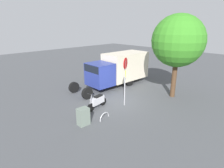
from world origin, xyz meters
TOP-DOWN VIEW (x-y plane):
  - ground_plane at (0.00, 0.00)m, footprint 60.00×60.00m
  - box_truck_near at (-2.90, -2.62)m, footprint 7.79×2.52m
  - motorcycle at (1.82, -0.11)m, footprint 1.81×0.59m
  - stop_sign at (0.17, 0.88)m, footprint 0.71×0.33m
  - street_tree at (-3.75, 2.44)m, footprint 3.80×3.80m
  - utility_cabinet at (3.80, 0.98)m, footprint 0.66×0.51m
  - bike_rack_hoop at (2.51, 1.34)m, footprint 0.85×0.16m

SIDE VIEW (x-z plane):
  - ground_plane at x=0.00m, z-range 0.00..0.00m
  - bike_rack_hoop at x=2.51m, z-range -0.43..0.43m
  - utility_cabinet at x=3.80m, z-range 0.00..1.01m
  - motorcycle at x=1.82m, z-range -0.08..1.12m
  - box_truck_near at x=-2.90m, z-range 0.16..3.06m
  - stop_sign at x=0.17m, z-range 0.57..3.94m
  - street_tree at x=-3.75m, z-range 1.18..7.38m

